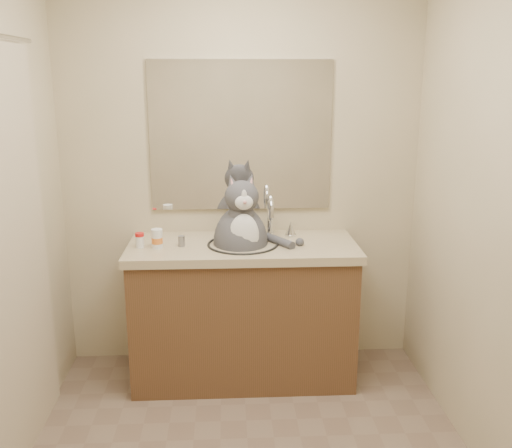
{
  "coord_description": "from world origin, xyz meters",
  "views": [
    {
      "loc": [
        -0.09,
        -2.24,
        1.81
      ],
      "look_at": [
        0.06,
        0.65,
        1.05
      ],
      "focal_mm": 40.0,
      "sensor_mm": 36.0,
      "label": 1
    }
  ],
  "objects_px": {
    "cat": "(241,237)",
    "grey_canister": "(181,241)",
    "pill_bottle_orange": "(157,239)",
    "pill_bottle_redcap": "(140,240)"
  },
  "relations": [
    {
      "from": "pill_bottle_orange",
      "to": "grey_canister",
      "type": "relative_size",
      "value": 1.79
    },
    {
      "from": "cat",
      "to": "pill_bottle_redcap",
      "type": "height_order",
      "value": "cat"
    },
    {
      "from": "pill_bottle_orange",
      "to": "grey_canister",
      "type": "bearing_deg",
      "value": 10.53
    },
    {
      "from": "pill_bottle_redcap",
      "to": "pill_bottle_orange",
      "type": "height_order",
      "value": "pill_bottle_orange"
    },
    {
      "from": "cat",
      "to": "pill_bottle_orange",
      "type": "relative_size",
      "value": 5.77
    },
    {
      "from": "pill_bottle_orange",
      "to": "cat",
      "type": "bearing_deg",
      "value": 6.09
    },
    {
      "from": "cat",
      "to": "grey_canister",
      "type": "xyz_separation_m",
      "value": [
        -0.35,
        -0.03,
        -0.01
      ]
    },
    {
      "from": "pill_bottle_redcap",
      "to": "grey_canister",
      "type": "bearing_deg",
      "value": 3.39
    },
    {
      "from": "cat",
      "to": "pill_bottle_redcap",
      "type": "xyz_separation_m",
      "value": [
        -0.58,
        -0.04,
        -0.0
      ]
    },
    {
      "from": "cat",
      "to": "grey_canister",
      "type": "distance_m",
      "value": 0.35
    }
  ]
}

